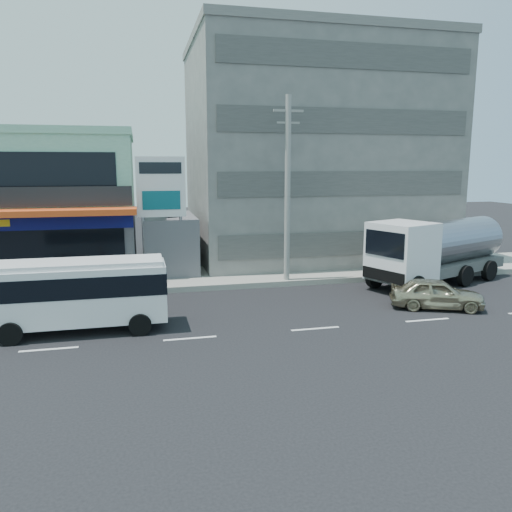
# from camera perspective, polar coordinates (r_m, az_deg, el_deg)

# --- Properties ---
(ground) EXTENTS (120.00, 120.00, 0.00)m
(ground) POSITION_cam_1_polar(r_m,az_deg,el_deg) (19.23, -7.56, -9.33)
(ground) COLOR black
(ground) RESTS_ON ground
(sidewalk) EXTENTS (70.00, 5.00, 0.30)m
(sidewalk) POSITION_cam_1_polar(r_m,az_deg,el_deg) (29.03, 0.43, -2.18)
(sidewalk) COLOR gray
(sidewalk) RESTS_ON ground
(shop_building) EXTENTS (12.40, 11.70, 8.00)m
(shop_building) POSITION_cam_1_polar(r_m,az_deg,el_deg) (32.71, -24.40, 5.13)
(shop_building) COLOR #4E4E53
(shop_building) RESTS_ON ground
(concrete_building) EXTENTS (16.00, 12.00, 14.00)m
(concrete_building) POSITION_cam_1_polar(r_m,az_deg,el_deg) (35.04, 6.40, 11.19)
(concrete_building) COLOR gray
(concrete_building) RESTS_ON ground
(gap_structure) EXTENTS (3.00, 6.00, 3.50)m
(gap_structure) POSITION_cam_1_polar(r_m,az_deg,el_deg) (30.45, -9.88, 1.32)
(gap_structure) COLOR #4E4E53
(gap_structure) RESTS_ON ground
(satellite_dish) EXTENTS (1.50, 1.50, 0.15)m
(satellite_dish) POSITION_cam_1_polar(r_m,az_deg,el_deg) (29.23, -9.87, 4.56)
(satellite_dish) COLOR slate
(satellite_dish) RESTS_ON gap_structure
(billboard) EXTENTS (2.60, 0.18, 6.90)m
(billboard) POSITION_cam_1_polar(r_m,az_deg,el_deg) (27.31, -10.79, 6.98)
(billboard) COLOR gray
(billboard) RESTS_ON ground
(utility_pole_near) EXTENTS (1.60, 0.30, 10.00)m
(utility_pole_near) POSITION_cam_1_polar(r_m,az_deg,el_deg) (26.60, 3.62, 7.53)
(utility_pole_near) COLOR #999993
(utility_pole_near) RESTS_ON ground
(minibus) EXTENTS (6.75, 2.39, 2.82)m
(minibus) POSITION_cam_1_polar(r_m,az_deg,el_deg) (20.59, -19.68, -3.65)
(minibus) COLOR white
(minibus) RESTS_ON ground
(sedan) EXTENTS (4.41, 3.07, 1.39)m
(sedan) POSITION_cam_1_polar(r_m,az_deg,el_deg) (24.17, 19.95, -4.05)
(sedan) COLOR tan
(sedan) RESTS_ON ground
(tanker_truck) EXTENTS (9.42, 5.90, 3.59)m
(tanker_truck) POSITION_cam_1_polar(r_m,az_deg,el_deg) (28.81, 19.76, 0.71)
(tanker_truck) COLOR white
(tanker_truck) RESTS_ON ground
(motorcycle_rider) EXTENTS (1.59, 0.62, 2.01)m
(motorcycle_rider) POSITION_cam_1_polar(r_m,az_deg,el_deg) (23.90, -18.42, -4.20)
(motorcycle_rider) COLOR maroon
(motorcycle_rider) RESTS_ON ground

